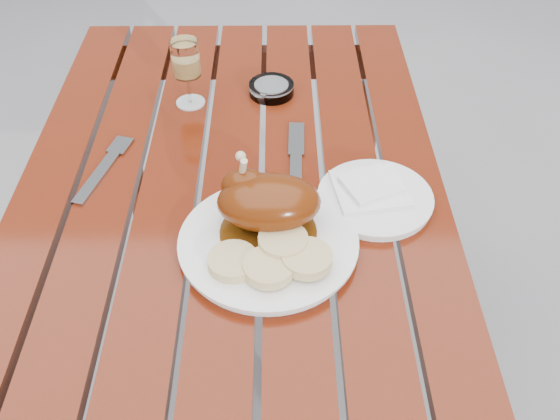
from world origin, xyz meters
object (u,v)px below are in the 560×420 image
object	(u,v)px
side_plate	(375,199)
ashtray	(271,89)
table	(240,296)
wine_glass	(187,73)
dinner_plate	(268,243)

from	to	relation	value
side_plate	ashtray	distance (m)	0.41
side_plate	ashtray	xyz separation A→B (m)	(-0.19, 0.36, 0.00)
table	side_plate	xyz separation A→B (m)	(0.26, -0.09, 0.38)
table	wine_glass	distance (m)	0.52
table	ashtray	distance (m)	0.48
dinner_plate	ashtray	xyz separation A→B (m)	(0.00, 0.47, 0.00)
dinner_plate	ashtray	size ratio (longest dim) A/B	3.02
ashtray	table	bearing A→B (deg)	-105.53
wine_glass	ashtray	xyz separation A→B (m)	(0.18, 0.04, -0.06)
table	ashtray	world-z (taller)	ashtray
dinner_plate	wine_glass	world-z (taller)	wine_glass
dinner_plate	side_plate	distance (m)	0.22
side_plate	ashtray	size ratio (longest dim) A/B	2.09
wine_glass	side_plate	size ratio (longest dim) A/B	0.71
table	dinner_plate	xyz separation A→B (m)	(0.07, -0.20, 0.38)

